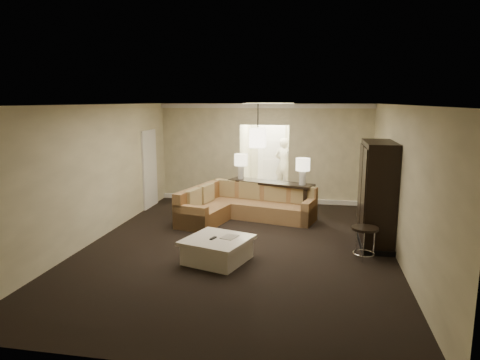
% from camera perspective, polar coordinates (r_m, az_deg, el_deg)
% --- Properties ---
extents(ground, '(8.00, 8.00, 0.00)m').
position_cam_1_polar(ground, '(8.66, -0.23, -8.85)').
color(ground, black).
rests_on(ground, ground).
extents(wall_back, '(6.00, 0.04, 2.80)m').
position_cam_1_polar(wall_back, '(12.21, 3.22, 3.58)').
color(wall_back, beige).
rests_on(wall_back, ground).
extents(wall_front, '(6.00, 0.04, 2.80)m').
position_cam_1_polar(wall_front, '(4.54, -9.65, -8.55)').
color(wall_front, beige).
rests_on(wall_front, ground).
extents(wall_left, '(0.04, 8.00, 2.80)m').
position_cam_1_polar(wall_left, '(9.32, -18.68, 0.88)').
color(wall_left, beige).
rests_on(wall_left, ground).
extents(wall_right, '(0.04, 8.00, 2.80)m').
position_cam_1_polar(wall_right, '(8.30, 20.58, -0.38)').
color(wall_right, beige).
rests_on(wall_right, ground).
extents(ceiling, '(6.00, 8.00, 0.02)m').
position_cam_1_polar(ceiling, '(8.17, -0.25, 10.02)').
color(ceiling, silver).
rests_on(ceiling, wall_back).
extents(crown_molding, '(6.00, 0.10, 0.12)m').
position_cam_1_polar(crown_molding, '(12.07, 3.25, 9.83)').
color(crown_molding, white).
rests_on(crown_molding, wall_back).
extents(baseboard, '(6.00, 0.10, 0.12)m').
position_cam_1_polar(baseboard, '(12.39, 3.13, -2.60)').
color(baseboard, white).
rests_on(baseboard, ground).
extents(side_door, '(0.05, 0.90, 2.10)m').
position_cam_1_polar(side_door, '(11.86, -11.94, 1.45)').
color(side_door, white).
rests_on(side_door, ground).
extents(foyer, '(1.44, 2.02, 2.80)m').
position_cam_1_polar(foyer, '(13.54, 3.93, 3.84)').
color(foyer, beige).
rests_on(foyer, ground).
extents(sectional_sofa, '(3.22, 2.37, 0.84)m').
position_cam_1_polar(sectional_sofa, '(10.49, 0.13, -3.49)').
color(sectional_sofa, brown).
rests_on(sectional_sofa, ground).
extents(coffee_table, '(1.35, 1.35, 0.45)m').
position_cam_1_polar(coffee_table, '(7.85, -3.03, -9.21)').
color(coffee_table, silver).
rests_on(coffee_table, ground).
extents(console_table, '(2.26, 1.18, 0.86)m').
position_cam_1_polar(console_table, '(10.92, 4.06, -2.00)').
color(console_table, black).
rests_on(console_table, ground).
extents(armoire, '(0.62, 1.45, 2.09)m').
position_cam_1_polar(armoire, '(8.96, 17.74, -2.04)').
color(armoire, black).
rests_on(armoire, ground).
extents(drink_table, '(0.49, 0.49, 0.61)m').
position_cam_1_polar(drink_table, '(8.20, 16.29, -7.22)').
color(drink_table, black).
rests_on(drink_table, ground).
extents(table_lamp_left, '(0.34, 0.34, 0.65)m').
position_cam_1_polar(table_lamp_left, '(11.15, 0.12, 2.38)').
color(table_lamp_left, silver).
rests_on(table_lamp_left, console_table).
extents(table_lamp_right, '(0.34, 0.34, 0.65)m').
position_cam_1_polar(table_lamp_right, '(10.45, 8.38, 1.71)').
color(table_lamp_right, silver).
rests_on(table_lamp_right, console_table).
extents(pendant_light, '(0.38, 0.38, 1.09)m').
position_cam_1_polar(pendant_light, '(10.87, 2.39, 5.66)').
color(pendant_light, black).
rests_on(pendant_light, ceiling).
extents(person, '(0.81, 0.68, 1.91)m').
position_cam_1_polar(person, '(13.80, 5.89, 2.48)').
color(person, beige).
rests_on(person, ground).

